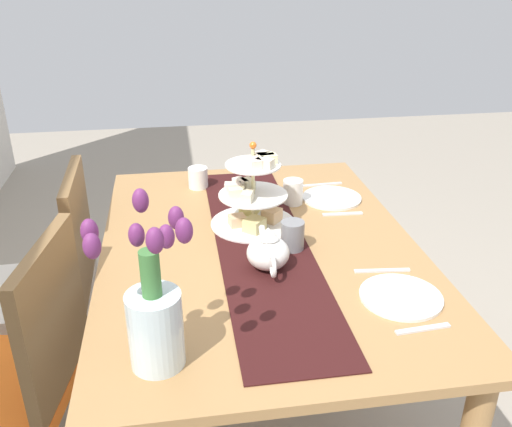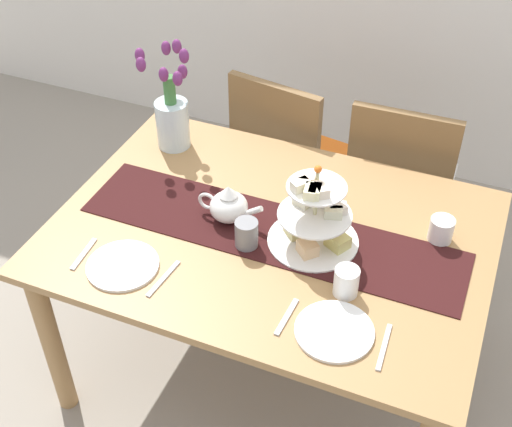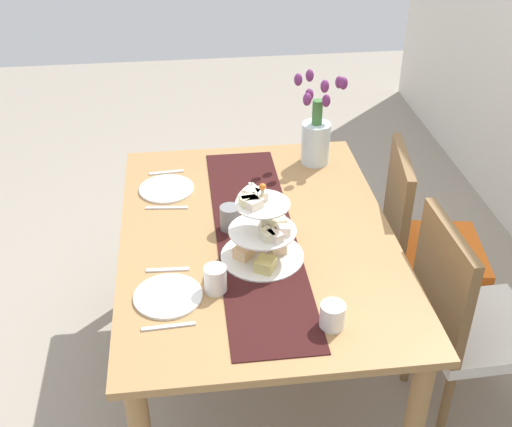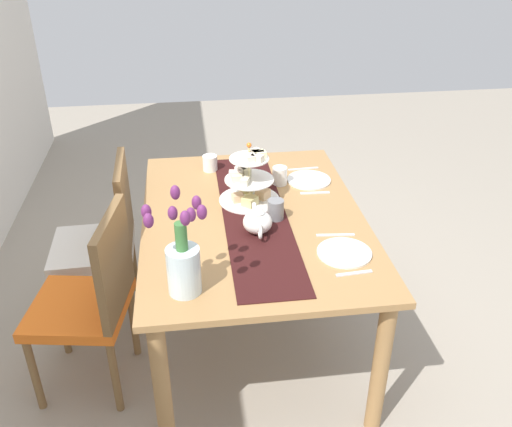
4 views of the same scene
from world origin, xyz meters
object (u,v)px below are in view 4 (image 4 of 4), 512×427
tulip_vase (183,260)px  knife_left (335,235)px  mug_grey (276,209)px  dinner_plate_right (309,180)px  chair_left (93,297)px  tiered_cake_stand (249,182)px  chair_right (105,236)px  dinner_plate_left (344,253)px  mug_white_text (280,176)px  teapot (258,221)px  fork_left (354,273)px  cream_jug (210,163)px  dining_table (253,234)px  knife_right (303,169)px  fork_right (315,193)px

tulip_vase → knife_left: tulip_vase is taller
mug_grey → dinner_plate_right: bearing=-32.7°
chair_left → tiered_cake_stand: (0.36, -0.74, 0.34)m
chair_right → dinner_plate_left: bearing=-121.6°
dinner_plate_left → dinner_plate_right: size_ratio=1.00×
chair_right → tulip_vase: bearing=-153.5°
tiered_cake_stand → mug_white_text: 0.25m
dinner_plate_left → mug_white_text: 0.70m
chair_right → knife_left: size_ratio=5.35×
tiered_cake_stand → teapot: bearing=-180.0°
fork_left → cream_jug: bearing=26.0°
dining_table → knife_left: 0.42m
fork_left → knife_left: same height
dinner_plate_right → knife_left: bearing=180.0°
teapot → cream_jug: teapot is taller
dining_table → knife_right: bearing=-35.7°
teapot → mug_white_text: teapot is taller
fork_left → fork_right: (0.70, 0.00, 0.00)m
dinner_plate_left → knife_left: size_ratio=1.35×
dinner_plate_right → dinner_plate_left: bearing=180.0°
tulip_vase → dinner_plate_right: (0.86, -0.67, -0.14)m
dinner_plate_left → chair_right: bearing=58.4°
cream_jug → mug_grey: (-0.58, -0.27, 0.01)m
mug_grey → knife_right: bearing=-24.8°
fork_right → chair_right: bearing=84.0°
dining_table → knife_left: bearing=-123.7°
teapot → dinner_plate_left: (-0.21, -0.34, -0.05)m
tulip_vase → knife_right: size_ratio=2.45×
tiered_cake_stand → tulip_vase: (-0.69, 0.33, 0.04)m
chair_right → cream_jug: size_ratio=10.71×
tiered_cake_stand → teapot: tiered_cake_stand is taller
chair_left → cream_jug: size_ratio=10.71×
tiered_cake_stand → dinner_plate_left: 0.63m
knife_left → dinner_plate_right: dinner_plate_right is taller
tulip_vase → cream_jug: (1.06, -0.16, -0.10)m
dinner_plate_left → knife_left: 0.15m
fork_left → mug_grey: size_ratio=1.58×
knife_right → mug_grey: mug_grey is taller
teapot → dinner_plate_left: 0.40m
teapot → mug_white_text: (0.47, -0.18, -0.01)m
cream_jug → dinner_plate_right: bearing=-111.6°
teapot → mug_grey: teapot is taller
tulip_vase → fork_left: 0.68m
dining_table → fork_left: 0.63m
knife_left → knife_right: size_ratio=1.00×
knife_right → fork_right: bearing=180.0°
tiered_cake_stand → fork_right: bearing=-84.5°
chair_left → knife_right: (0.69, -1.08, 0.24)m
fork_right → dinner_plate_right: bearing=0.0°
tulip_vase → cream_jug: size_ratio=4.90×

